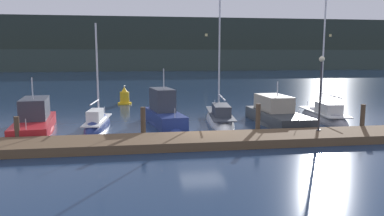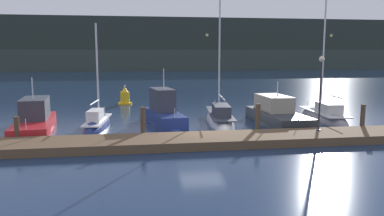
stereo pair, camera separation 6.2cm
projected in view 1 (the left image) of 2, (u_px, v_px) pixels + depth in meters
The scene contains 15 objects.
ground_plane at pixel (202, 138), 21.56m from camera, with size 400.00×400.00×0.00m, color #192D4C.
dock at pixel (207, 140), 20.05m from camera, with size 29.24×2.80×0.45m, color brown.
mooring_pile_0 at pixel (17, 130), 20.06m from camera, with size 0.28×0.28×1.50m, color #4C3D2D.
mooring_pile_1 at pixel (143, 123), 21.05m from camera, with size 0.28×0.28×1.86m, color #4C3D2D.
mooring_pile_2 at pixel (258, 120), 22.07m from camera, with size 0.28×0.28×1.91m, color #4C3D2D.
mooring_pile_3 at pixel (362, 118), 23.09m from camera, with size 0.28×0.28×1.74m, color #4C3D2D.
motorboat_berth_1 at pixel (35, 125), 23.49m from camera, with size 3.15×7.71×3.92m.
sailboat_berth_2 at pixel (98, 126), 24.67m from camera, with size 1.88×5.99×7.60m.
motorboat_berth_3 at pixel (164, 117), 25.85m from camera, with size 2.90×6.40×4.31m.
sailboat_berth_4 at pixel (220, 120), 26.77m from camera, with size 2.74×8.25×11.49m.
motorboat_berth_5 at pixel (277, 119), 26.08m from camera, with size 2.85×7.51×3.56m.
sailboat_berth_6 at pixel (323, 118), 27.52m from camera, with size 2.46×6.84×9.86m.
channel_buoy at pixel (125, 97), 35.93m from camera, with size 1.33×1.33×1.83m.
dock_lamppost at pixel (321, 82), 21.08m from camera, with size 0.32×0.32×4.24m.
hillside_backdrop at pixel (150, 46), 116.73m from camera, with size 240.00×23.00×15.59m.
Camera 1 is at (-3.80, -20.75, 4.83)m, focal length 35.00 mm.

